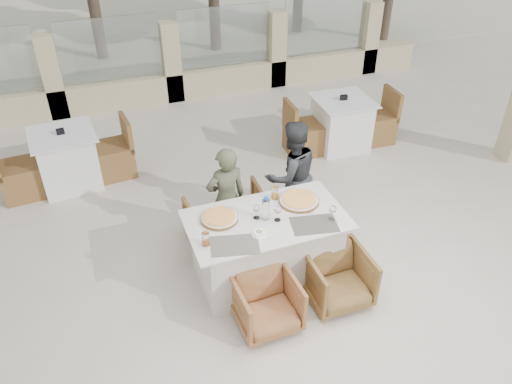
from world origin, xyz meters
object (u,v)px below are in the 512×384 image
object	(u,v)px
wine_glass_corner	(332,212)
dining_table	(266,248)
water_bottle	(266,208)
diner_right	(291,176)
armchair_far_right	(280,201)
armchair_near_right	(338,278)
bg_table_b	(341,123)
armchair_near_left	(267,303)
wine_glass_centre	(256,211)
armchair_far_left	(214,220)
bg_table_a	(67,159)
pizza_right	(299,200)
beer_glass_left	(206,239)
diner_left	(226,199)
beer_glass_right	(275,193)
olive_dish	(259,233)
pizza_left	(220,218)
wine_glass_near	(278,213)

from	to	relation	value
wine_glass_corner	dining_table	bearing A→B (deg)	158.87
water_bottle	diner_right	world-z (taller)	diner_right
water_bottle	armchair_far_right	world-z (taller)	water_bottle
armchair_far_right	armchair_near_right	size ratio (longest dim) A/B	0.96
dining_table	bg_table_b	size ratio (longest dim) A/B	0.98
armchair_near_left	bg_table_b	xyz separation A→B (m)	(2.34, 2.88, 0.12)
wine_glass_centre	wine_glass_corner	distance (m)	0.75
armchair_far_left	bg_table_a	world-z (taller)	bg_table_a
pizza_right	beer_glass_left	world-z (taller)	beer_glass_left
water_bottle	bg_table_a	distance (m)	3.22
water_bottle	bg_table_b	distance (m)	3.14
beer_glass_left	wine_glass_corner	bearing A→B (deg)	-2.69
wine_glass_centre	water_bottle	bearing A→B (deg)	-27.86
armchair_far_right	diner_left	distance (m)	0.85
beer_glass_right	armchair_near_left	xyz separation A→B (m)	(-0.44, -0.90, -0.57)
water_bottle	beer_glass_right	xyz separation A→B (m)	(0.22, 0.29, -0.06)
olive_dish	bg_table_a	xyz separation A→B (m)	(-1.68, 2.80, -0.41)
bg_table_a	bg_table_b	size ratio (longest dim) A/B	1.00
pizza_right	armchair_far_right	bearing A→B (deg)	81.50
wine_glass_centre	beer_glass_left	size ratio (longest dim) A/B	1.32
beer_glass_left	armchair_near_right	bearing A→B (deg)	-17.36
wine_glass_centre	bg_table_a	xyz separation A→B (m)	(-1.75, 2.55, -0.48)
wine_glass_centre	diner_left	world-z (taller)	diner_left
pizza_left	armchair_near_left	bearing A→B (deg)	-74.42
water_bottle	wine_glass_corner	bearing A→B (deg)	-21.13
dining_table	armchair_far_left	xyz separation A→B (m)	(-0.33, 0.79, -0.12)
pizza_left	beer_glass_right	distance (m)	0.67
pizza_right	wine_glass_centre	distance (m)	0.52
armchair_near_left	wine_glass_centre	bearing A→B (deg)	76.07
diner_right	bg_table_b	size ratio (longest dim) A/B	0.83
pizza_left	beer_glass_left	xyz separation A→B (m)	(-0.23, -0.32, 0.05)
armchair_near_right	pizza_right	bearing A→B (deg)	101.20
wine_glass_near	diner_right	distance (m)	0.99
wine_glass_near	bg_table_b	distance (m)	3.11
bg_table_a	pizza_right	bearing A→B (deg)	-52.47
bg_table_a	olive_dish	bearing A→B (deg)	-64.15
olive_dish	armchair_far_left	size ratio (longest dim) A/B	0.19
armchair_far_left	olive_dish	bearing A→B (deg)	93.89
diner_right	bg_table_a	size ratio (longest dim) A/B	0.83
pizza_left	bg_table_a	distance (m)	2.85
dining_table	bg_table_a	distance (m)	3.18
pizza_left	beer_glass_left	world-z (taller)	beer_glass_left
wine_glass_centre	wine_glass_near	bearing A→B (deg)	-29.87
armchair_near_right	beer_glass_right	bearing A→B (deg)	112.50
dining_table	wine_glass_corner	distance (m)	0.80
pizza_left	olive_dish	world-z (taller)	pizza_left
wine_glass_centre	beer_glass_left	xyz separation A→B (m)	(-0.58, -0.22, -0.02)
pizza_right	armchair_near_left	bearing A→B (deg)	-130.68
pizza_left	wine_glass_near	xyz separation A→B (m)	(0.54, -0.21, 0.07)
wine_glass_near	armchair_far_left	distance (m)	1.12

